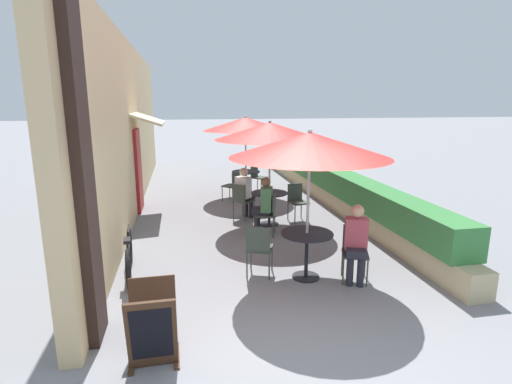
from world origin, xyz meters
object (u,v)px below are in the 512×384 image
(cafe_chair_mid_back, at_px, (297,199))
(seated_patron_near_right, at_px, (356,240))
(patio_table_near, at_px, (307,244))
(cafe_chair_mid_right, at_px, (269,212))
(seated_patron_mid_right, at_px, (264,204))
(patio_umbrella_mid, at_px, (270,131))
(seated_patron_mid_left, at_px, (245,191))
(patio_table_far, at_px, (246,178))
(patio_umbrella_far, at_px, (246,124))
(cafe_chair_near_left, at_px, (259,246))
(menu_board, at_px, (153,325))
(patio_umbrella_near, at_px, (310,145))
(cafe_chair_near_right, at_px, (355,248))
(patio_table_mid, at_px, (269,201))
(cafe_chair_mid_left, at_px, (242,199))
(cafe_chair_far_right, at_px, (233,184))
(bicycle_leaning, at_px, (129,256))
(cafe_chair_far_left, at_px, (257,175))

(cafe_chair_mid_back, bearing_deg, seated_patron_near_right, 77.32)
(patio_table_near, xyz_separation_m, cafe_chair_mid_right, (-0.13, 2.15, -0.05))
(cafe_chair_mid_back, bearing_deg, seated_patron_mid_right, 31.50)
(patio_umbrella_mid, relative_size, seated_patron_mid_left, 1.96)
(patio_table_far, xyz_separation_m, patio_umbrella_far, (0.00, -0.00, 1.58))
(cafe_chair_near_left, height_order, menu_board, cafe_chair_near_left)
(patio_umbrella_mid, bearing_deg, patio_umbrella_far, 91.40)
(seated_patron_mid_right, distance_m, patio_table_far, 3.59)
(patio_table_near, distance_m, patio_umbrella_near, 1.58)
(cafe_chair_near_right, relative_size, seated_patron_near_right, 0.70)
(patio_table_near, relative_size, cafe_chair_mid_right, 0.95)
(patio_table_mid, xyz_separation_m, cafe_chair_mid_back, (0.72, 0.23, -0.05))
(cafe_chair_mid_left, xyz_separation_m, cafe_chair_far_right, (0.03, 1.76, 0.00))
(patio_table_near, height_order, seated_patron_mid_left, seated_patron_mid_left)
(cafe_chair_near_left, relative_size, seated_patron_mid_left, 0.70)
(patio_umbrella_near, relative_size, seated_patron_mid_left, 1.96)
(patio_table_near, distance_m, seated_patron_near_right, 0.76)
(patio_table_mid, bearing_deg, cafe_chair_mid_right, -102.65)
(cafe_chair_near_left, height_order, patio_umbrella_mid, patio_umbrella_mid)
(seated_patron_mid_right, xyz_separation_m, cafe_chair_far_right, (-0.26, 2.98, -0.17))
(menu_board, bearing_deg, seated_patron_mid_left, 69.09)
(patio_umbrella_near, xyz_separation_m, cafe_chair_near_right, (0.73, -0.19, -1.63))
(cafe_chair_near_left, relative_size, bicycle_leaning, 0.52)
(seated_patron_near_right, bearing_deg, patio_table_mid, -58.00)
(seated_patron_near_right, bearing_deg, cafe_chair_mid_right, -51.07)
(seated_patron_mid_right, bearing_deg, bicycle_leaning, 139.60)
(seated_patron_mid_left, height_order, bicycle_leaning, seated_patron_mid_left)
(cafe_chair_mid_left, bearing_deg, cafe_chair_mid_back, 35.79)
(seated_patron_mid_left, relative_size, patio_umbrella_far, 0.51)
(cafe_chair_mid_right, height_order, cafe_chair_far_right, same)
(seated_patron_near_right, height_order, cafe_chair_mid_back, seated_patron_near_right)
(patio_table_mid, bearing_deg, patio_umbrella_far, 91.40)
(cafe_chair_far_left, relative_size, bicycle_leaning, 0.52)
(patio_umbrella_mid, height_order, seated_patron_mid_right, patio_umbrella_mid)
(patio_table_far, relative_size, menu_board, 0.97)
(cafe_chair_near_left, relative_size, patio_umbrella_mid, 0.36)
(menu_board, bearing_deg, cafe_chair_mid_right, 59.51)
(patio_umbrella_near, bearing_deg, seated_patron_mid_left, 97.14)
(patio_umbrella_near, bearing_deg, menu_board, -143.24)
(cafe_chair_near_right, xyz_separation_m, cafe_chair_mid_right, (-0.86, 2.34, 0.00))
(patio_umbrella_mid, bearing_deg, cafe_chair_mid_right, -102.65)
(cafe_chair_near_left, xyz_separation_m, patio_table_far, (0.70, 5.58, 0.05))
(seated_patron_near_right, relative_size, bicycle_leaning, 0.75)
(seated_patron_mid_left, bearing_deg, patio_table_mid, -2.69)
(seated_patron_near_right, xyz_separation_m, cafe_chair_mid_right, (-0.82, 2.45, -0.17))
(patio_umbrella_mid, xyz_separation_m, cafe_chair_mid_right, (-0.17, -0.74, -1.63))
(patio_umbrella_far, height_order, bicycle_leaning, patio_umbrella_far)
(patio_table_mid, height_order, menu_board, menu_board)
(patio_umbrella_mid, distance_m, menu_board, 5.43)
(cafe_chair_mid_back, bearing_deg, menu_board, 46.18)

